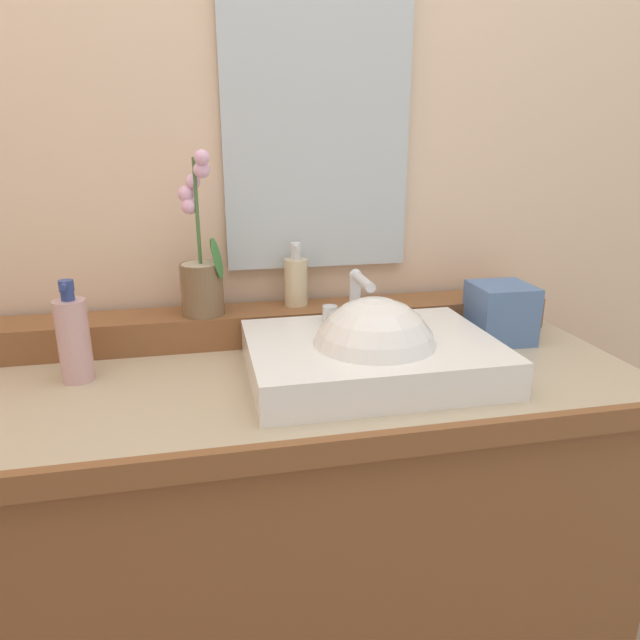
% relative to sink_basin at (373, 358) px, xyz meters
% --- Properties ---
extents(wall_back, '(3.24, 0.20, 2.77)m').
position_rel_sink_basin_xyz_m(wall_back, '(-0.16, 0.44, 0.51)').
color(wall_back, beige).
rests_on(wall_back, ground).
extents(vanity_cabinet, '(1.40, 0.57, 0.84)m').
position_rel_sink_basin_xyz_m(vanity_cabinet, '(-0.16, 0.05, -0.45)').
color(vanity_cabinet, brown).
rests_on(vanity_cabinet, ground).
extents(back_ledge, '(1.32, 0.12, 0.07)m').
position_rel_sink_basin_xyz_m(back_ledge, '(-0.16, 0.26, 0.00)').
color(back_ledge, brown).
rests_on(back_ledge, vanity_cabinet).
extents(sink_basin, '(0.48, 0.36, 0.28)m').
position_rel_sink_basin_xyz_m(sink_basin, '(0.00, 0.00, 0.00)').
color(sink_basin, white).
rests_on(sink_basin, vanity_cabinet).
extents(potted_plant, '(0.10, 0.09, 0.35)m').
position_rel_sink_basin_xyz_m(potted_plant, '(-0.32, 0.25, 0.13)').
color(potted_plant, brown).
rests_on(potted_plant, back_ledge).
extents(soap_dispenser, '(0.05, 0.06, 0.15)m').
position_rel_sink_basin_xyz_m(soap_dispenser, '(-0.10, 0.28, 0.10)').
color(soap_dispenser, beige).
rests_on(soap_dispenser, back_ledge).
extents(lotion_bottle, '(0.06, 0.06, 0.20)m').
position_rel_sink_basin_xyz_m(lotion_bottle, '(-0.56, 0.10, 0.05)').
color(lotion_bottle, '#CA9C9E').
rests_on(lotion_bottle, vanity_cabinet).
extents(tissue_box, '(0.13, 0.13, 0.13)m').
position_rel_sink_basin_xyz_m(tissue_box, '(0.35, 0.14, 0.03)').
color(tissue_box, '#4F6FA2').
rests_on(tissue_box, vanity_cabinet).
extents(mirror, '(0.43, 0.02, 0.62)m').
position_rel_sink_basin_xyz_m(mirror, '(-0.04, 0.33, 0.43)').
color(mirror, silver).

